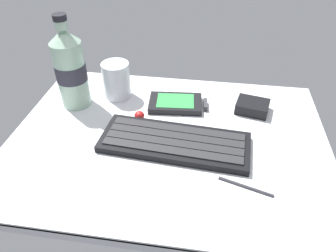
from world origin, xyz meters
The scene contains 8 objects.
ground_plane centered at (0.00, -0.23, -0.99)cm, with size 64.00×48.00×2.80cm.
keyboard centered at (1.64, -2.08, 0.81)cm, with size 29.71×13.05×1.70cm.
handheld_device centered at (0.66, 11.51, 0.73)cm, with size 13.24×8.59×1.50cm.
juice_cup centered at (-14.27, 13.87, 3.91)cm, with size 6.40×6.40×8.50cm.
water_bottle centered at (-22.79, 9.21, 9.01)cm, with size 6.73×6.73×20.80cm.
charger_block centered at (17.33, 12.03, 1.20)cm, with size 7.00×5.60×2.40cm, color black.
trackball_mouse centered at (-7.00, 5.00, 1.10)cm, with size 2.20×2.20×2.20cm, color red.
stylus_pen centered at (15.00, -11.00, 0.35)cm, with size 0.70×0.70×9.50cm, color #26262B.
Camera 1 is at (7.26, -48.53, 41.55)cm, focal length 33.84 mm.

